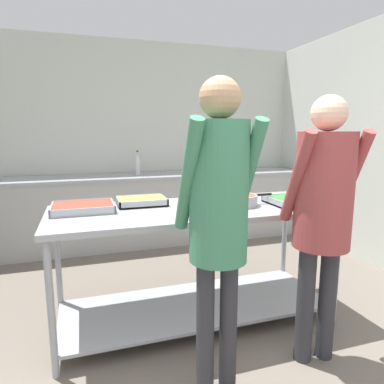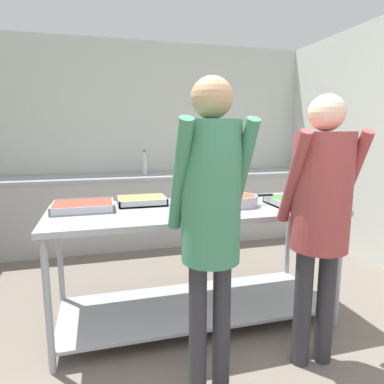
% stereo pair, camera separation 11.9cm
% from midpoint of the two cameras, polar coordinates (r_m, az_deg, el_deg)
% --- Properties ---
extents(wall_rear, '(4.73, 0.06, 2.65)m').
position_cam_midpoint_polar(wall_rear, '(4.82, -10.24, 8.22)').
color(wall_rear, silver).
rests_on(wall_rear, ground_plane).
extents(wall_right, '(0.06, 3.83, 2.65)m').
position_cam_midpoint_polar(wall_right, '(4.18, 27.93, 6.97)').
color(wall_right, silver).
rests_on(wall_right, ground_plane).
extents(back_counter, '(4.57, 0.65, 0.91)m').
position_cam_midpoint_polar(back_counter, '(4.56, -9.28, -2.84)').
color(back_counter, '#A8A8A8').
rests_on(back_counter, ground_plane).
extents(serving_counter, '(2.13, 0.81, 0.91)m').
position_cam_midpoint_polar(serving_counter, '(2.63, -0.63, -8.83)').
color(serving_counter, '#9EA0A8').
rests_on(serving_counter, ground_plane).
extents(serving_tray_vegetables, '(0.43, 0.34, 0.05)m').
position_cam_midpoint_polar(serving_tray_vegetables, '(2.57, -18.97, -2.48)').
color(serving_tray_vegetables, '#9EA0A8').
rests_on(serving_tray_vegetables, serving_counter).
extents(serving_tray_roast, '(0.37, 0.29, 0.05)m').
position_cam_midpoint_polar(serving_tray_roast, '(2.69, -9.69, -1.55)').
color(serving_tray_roast, '#9EA0A8').
rests_on(serving_tray_roast, serving_counter).
extents(plate_stack, '(0.24, 0.24, 0.04)m').
position_cam_midpoint_polar(plate_stack, '(2.37, -0.12, -3.14)').
color(plate_stack, white).
rests_on(plate_stack, serving_counter).
extents(sauce_pan, '(0.43, 0.29, 0.08)m').
position_cam_midpoint_polar(sauce_pan, '(2.63, 6.51, -1.28)').
color(sauce_pan, '#9EA0A8').
rests_on(sauce_pan, serving_counter).
extents(serving_tray_greens, '(0.44, 0.34, 0.05)m').
position_cam_midpoint_polar(serving_tray_greens, '(2.79, 15.93, -1.36)').
color(serving_tray_greens, '#9EA0A8').
rests_on(serving_tray_greens, serving_counter).
extents(guest_serving_left, '(0.40, 0.33, 1.73)m').
position_cam_midpoint_polar(guest_serving_left, '(1.77, 2.53, -2.20)').
color(guest_serving_left, '#2D2D33').
rests_on(guest_serving_left, ground_plane).
extents(guest_serving_right, '(0.46, 0.36, 1.67)m').
position_cam_midpoint_polar(guest_serving_right, '(2.20, 19.56, -1.72)').
color(guest_serving_right, '#2D2D33').
rests_on(guest_serving_right, ground_plane).
extents(water_bottle, '(0.06, 0.06, 0.31)m').
position_cam_midpoint_polar(water_bottle, '(4.48, -9.81, 4.66)').
color(water_bottle, silver).
rests_on(water_bottle, back_counter).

